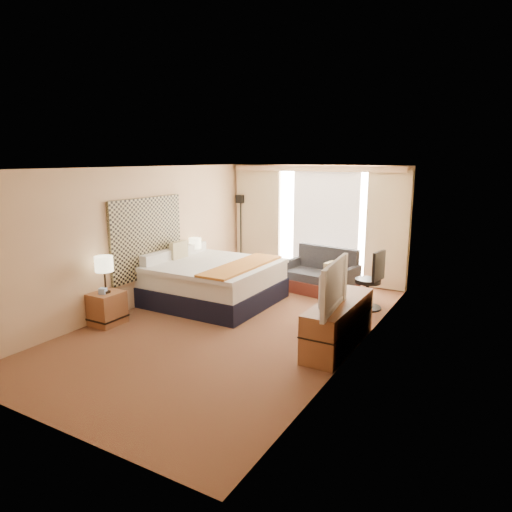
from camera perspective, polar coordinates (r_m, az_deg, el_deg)
The scene contains 21 objects.
floor at distance 7.80m, azimuth -2.70°, elevation -8.49°, with size 4.20×7.00×0.02m, color #5A191C.
ceiling at distance 7.31m, azimuth -2.90°, elevation 10.96°, with size 4.20×7.00×0.02m, color white.
wall_back at distance 10.52m, azimuth 7.51°, elevation 4.12°, with size 4.20×0.02×2.60m, color #D6AF82.
wall_front at distance 4.96m, azimuth -25.18°, elevation -6.02°, with size 4.20×0.02×2.60m, color #D6AF82.
wall_left at distance 8.74m, azimuth -14.50°, elevation 2.21°, with size 0.02×7.00×2.60m, color #D6AF82.
wall_right at distance 6.58m, azimuth 12.82°, elevation -0.87°, with size 0.02×7.00×2.60m, color #D6AF82.
headboard at distance 8.86m, azimuth -13.41°, elevation 2.26°, with size 0.06×1.85×1.50m, color black.
nightstand_left at distance 8.11m, azimuth -18.12°, elevation -6.23°, with size 0.45×0.52×0.55m, color brown.
nightstand_right at distance 9.88m, azimuth -7.38°, elevation -2.46°, with size 0.45×0.52×0.55m, color brown.
media_dresser at distance 6.93m, azimuth 10.30°, elevation -8.30°, with size 0.50×1.80×0.70m, color brown.
window at distance 10.40m, azimuth 8.73°, elevation 4.11°, with size 2.30×0.02×2.30m, color white.
curtains at distance 10.41m, azimuth 7.27°, elevation 4.64°, with size 4.12×0.19×2.56m.
bed at distance 8.91m, azimuth -5.57°, elevation -3.13°, with size 2.30×2.11×1.12m.
loveseat at distance 9.60m, azimuth 8.09°, elevation -2.72°, with size 1.60×1.02×0.93m.
floor_lamp at distance 11.20m, azimuth -1.94°, elevation 4.84°, with size 0.24×0.24×1.88m.
desk_chair at distance 8.66m, azimuth 14.16°, elevation -3.32°, with size 0.54×0.54×1.11m.
lamp_left at distance 7.88m, azimuth -18.47°, elevation -1.04°, with size 0.30×0.30×0.63m.
lamp_right at distance 9.78m, azimuth -7.63°, elevation 1.55°, with size 0.26×0.26×0.54m.
tissue_box at distance 7.96m, azimuth -18.60°, elevation -4.17°, with size 0.11×0.11×0.10m, color #96B3E8.
telephone at distance 9.64m, azimuth -7.57°, elevation -0.92°, with size 0.20×0.15×0.08m, color black.
television at distance 6.33m, azimuth 8.73°, elevation -3.60°, with size 1.20×0.16×0.69m, color black.
Camera 1 is at (3.93, -6.15, 2.75)m, focal length 32.00 mm.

